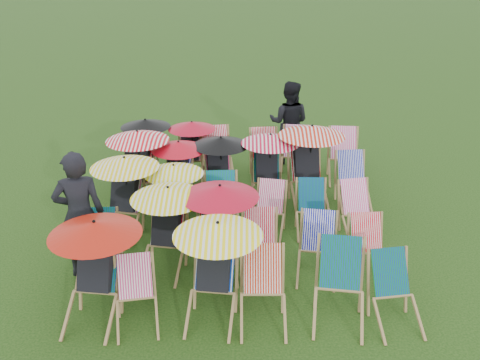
{
  "coord_description": "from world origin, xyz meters",
  "views": [
    {
      "loc": [
        0.08,
        -7.86,
        4.56
      ],
      "look_at": [
        -0.03,
        0.23,
        0.9
      ],
      "focal_mm": 40.0,
      "sensor_mm": 36.0,
      "label": 1
    }
  ],
  "objects_px": {
    "deckchair_5": "(396,294)",
    "person_rear": "(289,123)",
    "deckchair_29": "(344,156)",
    "person_left": "(80,215)",
    "deckchair_0": "(93,271)"
  },
  "relations": [
    {
      "from": "deckchair_5",
      "to": "person_rear",
      "type": "bearing_deg",
      "value": 90.71
    },
    {
      "from": "deckchair_0",
      "to": "deckchair_5",
      "type": "xyz_separation_m",
      "value": [
        3.85,
        -0.05,
        -0.28
      ]
    },
    {
      "from": "deckchair_0",
      "to": "person_rear",
      "type": "height_order",
      "value": "person_rear"
    },
    {
      "from": "deckchair_0",
      "to": "person_rear",
      "type": "bearing_deg",
      "value": 68.85
    },
    {
      "from": "person_rear",
      "to": "deckchair_0",
      "type": "bearing_deg",
      "value": 77.17
    },
    {
      "from": "deckchair_5",
      "to": "deckchair_0",
      "type": "bearing_deg",
      "value": 169.72
    },
    {
      "from": "deckchair_0",
      "to": "person_rear",
      "type": "relative_size",
      "value": 0.76
    },
    {
      "from": "deckchair_5",
      "to": "person_left",
      "type": "bearing_deg",
      "value": 156.06
    },
    {
      "from": "deckchair_0",
      "to": "deckchair_29",
      "type": "xyz_separation_m",
      "value": [
        3.93,
        4.53,
        -0.23
      ]
    },
    {
      "from": "deckchair_29",
      "to": "person_left",
      "type": "distance_m",
      "value": 5.61
    },
    {
      "from": "deckchair_0",
      "to": "person_left",
      "type": "height_order",
      "value": "person_left"
    },
    {
      "from": "deckchair_0",
      "to": "deckchair_29",
      "type": "bearing_deg",
      "value": 55.49
    },
    {
      "from": "deckchair_0",
      "to": "deckchair_5",
      "type": "relative_size",
      "value": 1.53
    },
    {
      "from": "deckchair_5",
      "to": "deckchair_29",
      "type": "height_order",
      "value": "deckchair_29"
    },
    {
      "from": "deckchair_0",
      "to": "person_left",
      "type": "relative_size",
      "value": 0.71
    }
  ]
}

